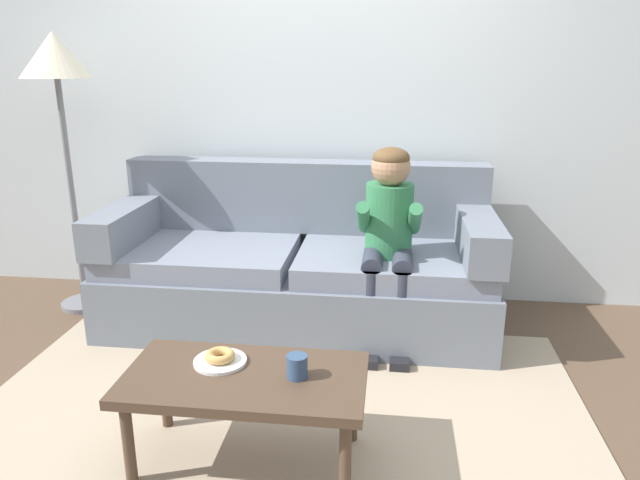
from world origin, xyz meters
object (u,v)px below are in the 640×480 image
object	(u,v)px
donut	(220,356)
mug	(297,366)
floor_lamp	(57,76)
couch	(299,269)
toy_controller	(174,372)
person_child	(389,228)
coffee_table	(245,385)

from	to	relation	value
donut	mug	world-z (taller)	mug
mug	floor_lamp	xyz separation A→B (m)	(-1.64, 1.40, 1.02)
couch	toy_controller	size ratio (longest dim) A/B	9.95
toy_controller	floor_lamp	world-z (taller)	floor_lamp
toy_controller	floor_lamp	size ratio (longest dim) A/B	0.13
mug	toy_controller	size ratio (longest dim) A/B	0.40
toy_controller	person_child	bearing A→B (deg)	9.41
floor_lamp	mug	bearing A→B (deg)	-40.42
mug	toy_controller	world-z (taller)	mug
floor_lamp	donut	bearing A→B (deg)	-45.17
floor_lamp	couch	bearing A→B (deg)	-2.53
coffee_table	person_child	xyz separation A→B (m)	(0.52, 1.13, 0.32)
couch	mug	xyz separation A→B (m)	(0.21, -1.33, 0.10)
coffee_table	toy_controller	size ratio (longest dim) A/B	4.10
coffee_table	person_child	size ratio (longest dim) A/B	0.84
person_child	donut	distance (m)	1.26
coffee_table	toy_controller	bearing A→B (deg)	131.70
donut	mug	xyz separation A→B (m)	(0.32, -0.07, 0.01)
donut	coffee_table	bearing A→B (deg)	-32.71
person_child	toy_controller	xyz separation A→B (m)	(-1.06, -0.53, -0.65)
toy_controller	mug	bearing A→B (deg)	-56.07
mug	floor_lamp	distance (m)	2.38
couch	floor_lamp	bearing A→B (deg)	177.47
coffee_table	donut	size ratio (longest dim) A/B	7.73
person_child	coffee_table	bearing A→B (deg)	-114.83
coffee_table	floor_lamp	world-z (taller)	floor_lamp
person_child	mug	xyz separation A→B (m)	(-0.32, -1.13, -0.23)
couch	mug	size ratio (longest dim) A/B	24.99
donut	mug	distance (m)	0.33
mug	donut	bearing A→B (deg)	167.82
coffee_table	person_child	world-z (taller)	person_child
person_child	floor_lamp	xyz separation A→B (m)	(-1.96, 0.27, 0.78)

